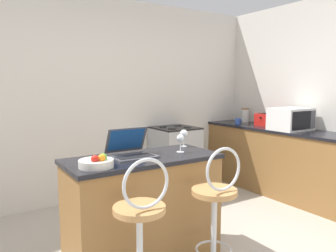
% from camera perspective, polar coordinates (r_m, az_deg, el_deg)
% --- Properties ---
extents(wall_back, '(12.00, 0.06, 2.60)m').
position_cam_1_polar(wall_back, '(4.33, -12.32, 4.53)').
color(wall_back, silver).
rests_on(wall_back, ground_plane).
extents(breakfast_bar, '(1.27, 0.58, 0.90)m').
position_cam_1_polar(breakfast_bar, '(2.82, -4.30, -14.29)').
color(breakfast_bar, olive).
rests_on(breakfast_bar, ground_plane).
extents(counter_right, '(0.59, 2.80, 0.90)m').
position_cam_1_polar(counter_right, '(4.63, 20.91, -6.20)').
color(counter_right, olive).
rests_on(counter_right, ground_plane).
extents(bar_stool_near, '(0.40, 0.40, 1.05)m').
position_cam_1_polar(bar_stool_near, '(2.23, -4.75, -19.10)').
color(bar_stool_near, silver).
rests_on(bar_stool_near, ground_plane).
extents(bar_stool_far, '(0.40, 0.40, 1.05)m').
position_cam_1_polar(bar_stool_far, '(2.56, 8.26, -15.57)').
color(bar_stool_far, silver).
rests_on(bar_stool_far, ground_plane).
extents(laptop, '(0.36, 0.32, 0.23)m').
position_cam_1_polar(laptop, '(2.72, -6.54, -3.99)').
color(laptop, '#47474C').
rests_on(laptop, breakfast_bar).
extents(microwave, '(0.52, 0.39, 0.29)m').
position_cam_1_polar(microwave, '(4.53, 20.63, 1.15)').
color(microwave, white).
rests_on(microwave, counter_right).
extents(toaster, '(0.21, 0.25, 0.18)m').
position_cam_1_polar(toaster, '(4.89, 16.57, 1.06)').
color(toaster, red).
rests_on(toaster, counter_right).
extents(stove_range, '(0.57, 0.57, 0.91)m').
position_cam_1_polar(stove_range, '(4.62, 1.27, -5.79)').
color(stove_range, '#9EA3A8').
rests_on(stove_range, ground_plane).
extents(mug_blue, '(0.10, 0.08, 0.09)m').
position_cam_1_polar(mug_blue, '(5.01, 12.09, 0.83)').
color(mug_blue, '#2D51AD').
rests_on(mug_blue, counter_right).
extents(storage_jar, '(0.12, 0.12, 0.22)m').
position_cam_1_polar(storage_jar, '(5.32, 13.27, 1.87)').
color(storage_jar, silver).
rests_on(storage_jar, counter_right).
extents(wine_glass_short, '(0.07, 0.07, 0.16)m').
position_cam_1_polar(wine_glass_short, '(2.84, 2.18, -2.31)').
color(wine_glass_short, silver).
rests_on(wine_glass_short, breakfast_bar).
extents(wine_glass_tall, '(0.08, 0.08, 0.16)m').
position_cam_1_polar(wine_glass_tall, '(3.10, 2.77, -1.44)').
color(wine_glass_tall, silver).
rests_on(wine_glass_tall, breakfast_bar).
extents(fruit_bowl, '(0.25, 0.25, 0.10)m').
position_cam_1_polar(fruit_bowl, '(2.39, -12.32, -6.27)').
color(fruit_bowl, silver).
rests_on(fruit_bowl, breakfast_bar).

